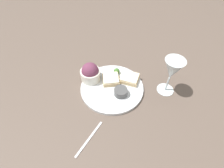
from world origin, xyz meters
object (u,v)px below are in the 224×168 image
at_px(cheese_toast_near, 129,78).
at_px(wine_glass, 172,71).
at_px(cheese_toast_far, 111,79).
at_px(salad_bowl, 90,73).
at_px(fork, 90,139).
at_px(sauce_ramekin, 121,92).

bearing_deg(cheese_toast_near, wine_glass, 2.95).
height_order(cheese_toast_near, cheese_toast_far, same).
height_order(salad_bowl, cheese_toast_near, salad_bowl).
height_order(cheese_toast_far, fork, cheese_toast_far).
height_order(salad_bowl, fork, salad_bowl).
distance_m(cheese_toast_far, fork, 0.29).
xyz_separation_m(cheese_toast_far, wine_glass, (0.25, 0.04, 0.10)).
distance_m(salad_bowl, cheese_toast_far, 0.10).
xyz_separation_m(sauce_ramekin, wine_glass, (0.18, 0.10, 0.09)).
bearing_deg(cheese_toast_far, cheese_toast_near, 23.72).
relative_size(salad_bowl, sauce_ramekin, 1.57).
bearing_deg(salad_bowl, wine_glass, 10.09).
relative_size(cheese_toast_near, wine_glass, 0.47).
bearing_deg(wine_glass, salad_bowl, -169.91).
bearing_deg(salad_bowl, sauce_ramekin, -14.26).
bearing_deg(cheese_toast_far, sauce_ramekin, -40.95).
height_order(salad_bowl, sauce_ramekin, salad_bowl).
distance_m(sauce_ramekin, wine_glass, 0.23).
xyz_separation_m(cheese_toast_near, cheese_toast_far, (-0.08, -0.03, 0.00)).
distance_m(salad_bowl, sauce_ramekin, 0.17).
bearing_deg(wine_glass, fork, -124.73).
xyz_separation_m(cheese_toast_near, fork, (-0.06, -0.32, -0.02)).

